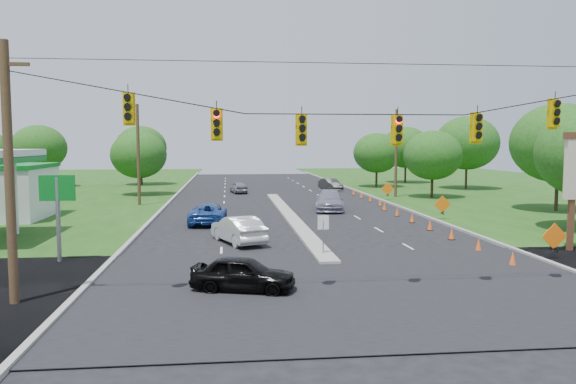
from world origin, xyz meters
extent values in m
plane|color=black|center=(0.00, 0.00, 0.00)|extent=(160.00, 160.00, 0.00)
cube|color=black|center=(0.00, 0.00, 0.00)|extent=(160.00, 14.00, 0.02)
cube|color=gray|center=(-10.10, 30.00, 0.00)|extent=(0.25, 110.00, 0.16)
cube|color=gray|center=(10.10, 30.00, 0.00)|extent=(0.25, 110.00, 0.16)
cube|color=gray|center=(0.00, 21.00, 0.00)|extent=(1.00, 34.00, 0.18)
cylinder|color=gray|center=(0.00, 6.00, 0.90)|extent=(0.06, 0.06, 1.80)
cube|color=white|center=(0.00, 6.00, 1.70)|extent=(0.55, 0.04, 0.70)
cylinder|color=#422D1C|center=(-12.00, -1.00, 4.50)|extent=(0.32, 0.32, 9.00)
cube|color=#422D1C|center=(-12.00, -1.00, 8.20)|extent=(1.60, 0.12, 0.12)
cylinder|color=black|center=(0.00, -1.00, 7.00)|extent=(24.00, 0.04, 0.04)
cube|color=#E3B300|center=(-8.00, -1.00, 6.75)|extent=(0.34, 0.24, 1.00)
cube|color=#E3B300|center=(-5.00, -1.00, 6.22)|extent=(0.34, 0.24, 1.00)
cube|color=#E3B300|center=(-2.00, -1.00, 6.05)|extent=(0.34, 0.24, 1.00)
cube|color=#E3B300|center=(1.50, -1.00, 6.05)|extent=(0.34, 0.24, 1.00)
cube|color=#E3B300|center=(4.50, -1.00, 6.14)|extent=(0.34, 0.24, 1.00)
cube|color=#E3B300|center=(7.50, -1.00, 6.66)|extent=(0.34, 0.24, 1.00)
cylinder|color=#422D1C|center=(-12.50, 30.00, 4.50)|extent=(0.28, 0.28, 9.00)
cylinder|color=#422D1C|center=(12.50, 35.00, 4.50)|extent=(0.28, 0.28, 9.00)
cylinder|color=gray|center=(-12.50, 6.00, 2.00)|extent=(0.20, 0.20, 4.00)
cube|color=#08721E|center=(-12.50, 6.00, 3.50)|extent=(1.60, 0.15, 1.20)
cylinder|color=white|center=(-17.50, 14.50, 2.40)|extent=(0.36, 0.36, 4.80)
cube|color=#59331E|center=(12.90, 6.00, 2.20)|extent=(0.25, 0.25, 4.40)
cone|color=#FD5A1C|center=(8.21, 3.00, 0.35)|extent=(0.32, 0.32, 0.70)
cone|color=#FD5A1C|center=(8.21, 6.50, 0.35)|extent=(0.32, 0.32, 0.70)
cone|color=#FD5A1C|center=(8.21, 10.00, 0.35)|extent=(0.32, 0.32, 0.70)
cone|color=#FD5A1C|center=(8.21, 13.50, 0.35)|extent=(0.32, 0.32, 0.70)
cone|color=#FD5A1C|center=(8.21, 17.00, 0.35)|extent=(0.32, 0.32, 0.70)
cone|color=#FD5A1C|center=(8.21, 20.50, 0.35)|extent=(0.32, 0.32, 0.70)
cone|color=#FD5A1C|center=(8.21, 24.00, 0.35)|extent=(0.32, 0.32, 0.70)
cone|color=#FD5A1C|center=(8.81, 27.50, 0.35)|extent=(0.32, 0.32, 0.70)
cone|color=#FD5A1C|center=(8.81, 31.00, 0.35)|extent=(0.32, 0.32, 0.70)
cone|color=#FD5A1C|center=(8.81, 34.50, 0.35)|extent=(0.32, 0.32, 0.70)
cone|color=#FD5A1C|center=(8.81, 38.00, 0.35)|extent=(0.32, 0.32, 0.70)
cube|color=black|center=(10.80, 4.00, 0.55)|extent=(0.06, 0.58, 0.26)
cube|color=black|center=(10.80, 4.00, 0.55)|extent=(0.06, 0.58, 0.26)
cube|color=orange|center=(10.80, 4.00, 1.15)|extent=(1.27, 0.05, 1.27)
cube|color=black|center=(10.80, 18.00, 0.55)|extent=(0.06, 0.58, 0.26)
cube|color=black|center=(10.80, 18.00, 0.55)|extent=(0.06, 0.58, 0.26)
cube|color=orange|center=(10.80, 18.00, 1.15)|extent=(1.27, 0.05, 1.27)
cube|color=black|center=(10.80, 32.00, 0.55)|extent=(0.06, 0.58, 0.26)
cube|color=black|center=(10.80, 32.00, 0.55)|extent=(0.06, 0.58, 0.26)
cube|color=orange|center=(10.80, 32.00, 1.15)|extent=(1.27, 0.05, 1.27)
cylinder|color=black|center=(-28.00, 52.00, 1.44)|extent=(0.28, 0.28, 2.88)
ellipsoid|color=#194C14|center=(-28.00, 52.00, 4.96)|extent=(6.72, 6.72, 5.76)
cylinder|color=black|center=(-14.00, 40.00, 1.26)|extent=(0.28, 0.28, 2.52)
ellipsoid|color=#194C14|center=(-14.00, 40.00, 4.34)|extent=(5.88, 5.88, 5.04)
cylinder|color=black|center=(-16.00, 55.00, 1.44)|extent=(0.28, 0.28, 2.88)
ellipsoid|color=#194C14|center=(-16.00, 55.00, 4.96)|extent=(6.72, 6.72, 5.76)
cylinder|color=black|center=(22.00, 22.00, 1.62)|extent=(0.28, 0.28, 3.24)
ellipsoid|color=#194C14|center=(22.00, 22.00, 5.58)|extent=(7.56, 7.56, 6.48)
cylinder|color=black|center=(16.00, 34.00, 1.26)|extent=(0.28, 0.28, 2.52)
ellipsoid|color=#194C14|center=(16.00, 34.00, 4.34)|extent=(5.88, 5.88, 5.04)
cylinder|color=black|center=(24.00, 44.00, 1.62)|extent=(0.28, 0.28, 3.24)
ellipsoid|color=#194C14|center=(24.00, 44.00, 5.58)|extent=(7.56, 7.56, 6.48)
cylinder|color=black|center=(20.00, 55.00, 1.44)|extent=(0.28, 0.28, 2.88)
ellipsoid|color=#194C14|center=(20.00, 55.00, 4.96)|extent=(6.72, 6.72, 5.76)
cylinder|color=black|center=(14.00, 48.00, 1.26)|extent=(0.28, 0.28, 2.52)
ellipsoid|color=#194C14|center=(14.00, 48.00, 4.34)|extent=(5.88, 5.88, 5.04)
imported|color=black|center=(-4.09, -0.06, 0.67)|extent=(4.22, 2.60, 1.34)
imported|color=#BABABA|center=(-4.08, 10.24, 0.76)|extent=(3.19, 4.89, 1.52)
imported|color=#20479D|center=(-6.00, 17.95, 0.73)|extent=(2.64, 5.34, 1.45)
imported|color=gray|center=(3.75, 24.69, 0.81)|extent=(3.23, 5.88, 1.61)
imported|color=gray|center=(-3.42, 41.69, 0.64)|extent=(2.17, 3.98, 1.28)
imported|color=#242424|center=(7.48, 44.54, 0.70)|extent=(2.48, 4.46, 1.39)
camera|label=1|loc=(-4.63, -20.87, 5.58)|focal=35.00mm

